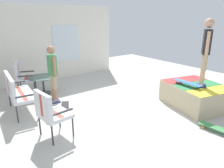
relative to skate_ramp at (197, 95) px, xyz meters
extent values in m
cube|color=beige|center=(1.17, 1.96, -0.36)|extent=(12.00, 12.00, 0.10)
cube|color=white|center=(4.97, 2.46, 1.09)|extent=(0.20, 6.00, 2.80)
cube|color=silver|center=(4.86, 1.56, 1.04)|extent=(0.03, 1.10, 1.40)
cube|color=tan|center=(0.01, 0.03, -0.01)|extent=(1.87, 1.67, 0.61)
cube|color=yellow|center=(-0.51, 0.16, 0.31)|extent=(0.81, 1.37, 0.01)
cube|color=#338C4C|center=(0.01, 0.03, 0.31)|extent=(0.81, 1.37, 0.01)
cube|color=red|center=(0.53, -0.10, 0.31)|extent=(0.81, 1.37, 0.01)
cylinder|color=#B2B2B7|center=(0.16, 0.65, 0.27)|extent=(1.50, 0.42, 0.05)
cube|color=tan|center=(-0.25, -0.98, -0.04)|extent=(1.72, 1.22, 0.50)
cylinder|color=#38383D|center=(1.91, 3.81, -0.09)|extent=(0.04, 0.04, 0.44)
cylinder|color=#38383D|center=(3.07, 3.72, -0.09)|extent=(0.04, 0.04, 0.44)
cylinder|color=#38383D|center=(1.95, 4.28, -0.09)|extent=(0.04, 0.04, 0.44)
cylinder|color=#38383D|center=(3.11, 4.19, -0.09)|extent=(0.04, 0.04, 0.44)
cube|color=silver|center=(2.51, 4.00, 0.17)|extent=(1.29, 0.65, 0.08)
cube|color=#B74738|center=(2.51, 4.00, 0.21)|extent=(1.21, 0.20, 0.00)
cube|color=silver|center=(2.53, 4.23, 0.46)|extent=(1.25, 0.18, 0.50)
cube|color=#B74738|center=(2.53, 4.23, 0.46)|extent=(0.11, 0.09, 0.46)
cube|color=#38383D|center=(1.91, 4.05, 0.33)|extent=(0.08, 0.47, 0.04)
cube|color=#38383D|center=(3.11, 3.95, 0.33)|extent=(0.08, 0.47, 0.04)
cylinder|color=#38383D|center=(3.57, 3.34, -0.09)|extent=(0.04, 0.04, 0.44)
cylinder|color=#38383D|center=(4.08, 3.15, -0.09)|extent=(0.04, 0.04, 0.44)
cylinder|color=#38383D|center=(3.74, 3.78, -0.09)|extent=(0.04, 0.04, 0.44)
cylinder|color=#38383D|center=(4.25, 3.59, -0.09)|extent=(0.04, 0.04, 0.44)
cube|color=silver|center=(3.91, 3.47, 0.17)|extent=(0.77, 0.73, 0.08)
cube|color=#B74738|center=(3.91, 3.47, 0.21)|extent=(0.58, 0.30, 0.00)
cube|color=silver|center=(3.99, 3.69, 0.46)|extent=(0.61, 0.29, 0.50)
cube|color=#B74738|center=(3.99, 3.69, 0.46)|extent=(0.12, 0.11, 0.46)
cube|color=#38383D|center=(3.64, 3.57, 0.33)|extent=(0.20, 0.45, 0.04)
cube|color=#38383D|center=(4.18, 3.36, 0.33)|extent=(0.20, 0.45, 0.04)
cylinder|color=#38383D|center=(0.63, 3.51, -0.09)|extent=(0.04, 0.04, 0.44)
cylinder|color=#38383D|center=(1.17, 3.57, -0.09)|extent=(0.04, 0.04, 0.44)
cylinder|color=#38383D|center=(0.58, 3.98, -0.09)|extent=(0.04, 0.04, 0.44)
cylinder|color=#38383D|center=(1.12, 4.04, -0.09)|extent=(0.04, 0.04, 0.44)
cube|color=silver|center=(0.87, 3.77, 0.17)|extent=(0.68, 0.61, 0.08)
cube|color=#B74738|center=(0.87, 3.77, 0.21)|extent=(0.59, 0.16, 0.00)
cube|color=silver|center=(0.85, 4.01, 0.46)|extent=(0.63, 0.15, 0.50)
cube|color=#B74738|center=(0.85, 4.01, 0.46)|extent=(0.11, 0.09, 0.46)
cube|color=#38383D|center=(0.58, 3.74, 0.33)|extent=(0.09, 0.47, 0.04)
cube|color=#38383D|center=(1.16, 3.80, 0.33)|extent=(0.09, 0.47, 0.04)
cylinder|color=#38383D|center=(3.50, 3.08, -0.03)|extent=(0.06, 0.06, 0.55)
cylinder|color=#38383D|center=(3.50, 3.08, -0.29)|extent=(0.44, 0.44, 0.03)
cylinder|color=#4C6660|center=(3.50, 3.08, 0.25)|extent=(0.90, 0.90, 0.02)
cube|color=navy|center=(2.54, 3.08, -0.28)|extent=(0.13, 0.25, 0.05)
cylinder|color=#9E7051|center=(2.54, 3.08, -0.07)|extent=(0.10, 0.10, 0.39)
cylinder|color=tan|center=(2.54, 3.08, 0.32)|extent=(0.13, 0.13, 0.39)
cube|color=navy|center=(2.71, 3.07, -0.28)|extent=(0.13, 0.25, 0.05)
cylinder|color=#9E7051|center=(2.71, 3.07, -0.07)|extent=(0.10, 0.10, 0.39)
cylinder|color=tan|center=(2.71, 3.07, 0.32)|extent=(0.13, 0.13, 0.39)
cube|color=#3F8C4C|center=(2.62, 3.07, 0.80)|extent=(0.33, 0.21, 0.57)
sphere|color=#9E7051|center=(2.62, 3.07, 1.22)|extent=(0.22, 0.22, 0.22)
cylinder|color=#9E7051|center=(2.43, 3.09, 0.78)|extent=(0.08, 0.08, 0.54)
cylinder|color=#9E7051|center=(2.82, 3.06, 0.78)|extent=(0.08, 0.08, 0.54)
cube|color=navy|center=(-0.09, 0.03, 0.34)|extent=(0.26, 0.23, 0.05)
cylinder|color=tan|center=(-0.09, 0.03, 0.57)|extent=(0.10, 0.10, 0.41)
cylinder|color=tan|center=(-0.09, 0.03, 0.98)|extent=(0.13, 0.13, 0.41)
cube|color=navy|center=(-0.19, 0.17, 0.34)|extent=(0.26, 0.23, 0.05)
cylinder|color=tan|center=(-0.19, 0.17, 0.57)|extent=(0.10, 0.10, 0.41)
cylinder|color=tan|center=(-0.19, 0.17, 0.98)|extent=(0.13, 0.13, 0.41)
cube|color=#262628|center=(-0.14, 0.10, 1.49)|extent=(0.33, 0.36, 0.61)
sphere|color=tan|center=(-0.14, 0.10, 1.94)|extent=(0.23, 0.23, 0.23)
cylinder|color=tan|center=(-0.02, -0.06, 1.47)|extent=(0.08, 0.08, 0.58)
cylinder|color=tan|center=(-0.26, 0.27, 1.47)|extent=(0.08, 0.08, 0.58)
cube|color=black|center=(1.91, 3.10, -0.22)|extent=(0.80, 0.54, 0.02)
cylinder|color=#333333|center=(2.12, 2.90, -0.28)|extent=(0.06, 0.05, 0.06)
cylinder|color=#333333|center=(2.20, 3.04, -0.28)|extent=(0.06, 0.05, 0.06)
cylinder|color=#333333|center=(1.62, 3.16, -0.28)|extent=(0.06, 0.05, 0.06)
cylinder|color=#333333|center=(1.70, 3.30, -0.28)|extent=(0.06, 0.05, 0.06)
cube|color=#3F8C4C|center=(-1.11, 0.93, -0.22)|extent=(0.82, 0.27, 0.02)
cylinder|color=gold|center=(-0.83, 0.88, -0.28)|extent=(0.06, 0.04, 0.06)
cylinder|color=gold|center=(-0.84, 1.04, -0.28)|extent=(0.06, 0.04, 0.06)
cube|color=#3372B2|center=(0.10, 0.36, 0.40)|extent=(0.81, 0.23, 0.01)
cylinder|color=#333333|center=(0.38, 0.27, 0.34)|extent=(0.06, 0.03, 0.06)
cylinder|color=#333333|center=(0.39, 0.43, 0.34)|extent=(0.06, 0.03, 0.06)
cylinder|color=#333333|center=(-0.18, 0.29, 0.34)|extent=(0.06, 0.03, 0.06)
cylinder|color=#333333|center=(-0.17, 0.45, 0.34)|extent=(0.06, 0.03, 0.06)
camera|label=1|loc=(-3.01, 5.24, 2.14)|focal=34.26mm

